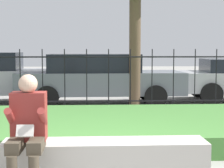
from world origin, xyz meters
TOP-DOWN VIEW (x-y plane):
  - stone_bench at (0.02, 0.00)m, footprint 2.40×0.47m
  - person_seated_reader at (-0.83, -0.27)m, footprint 0.42×0.73m
  - grass_berm at (0.00, 2.30)m, footprint 10.37×3.20m
  - iron_fence at (-0.00, 4.59)m, footprint 8.37×0.03m
  - car_parked_center at (0.06, 6.30)m, footprint 4.64×1.91m

SIDE VIEW (x-z plane):
  - grass_berm at x=0.00m, z-range 0.00..0.33m
  - stone_bench at x=0.02m, z-range -0.03..0.45m
  - person_seated_reader at x=-0.83m, z-range 0.06..1.34m
  - car_parked_center at x=0.06m, z-range 0.04..1.46m
  - iron_fence at x=0.00m, z-range 0.04..1.60m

